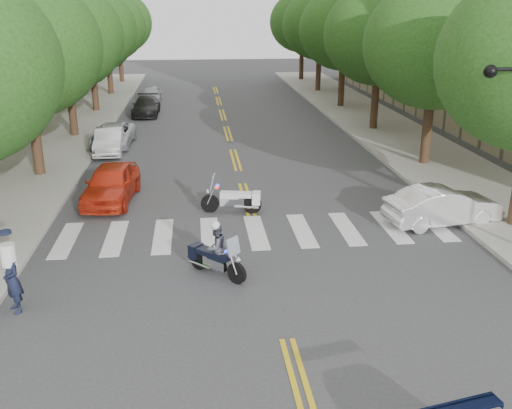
{
  "coord_description": "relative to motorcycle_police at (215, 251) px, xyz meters",
  "views": [
    {
      "loc": [
        -1.91,
        -11.1,
        7.23
      ],
      "look_at": [
        -0.1,
        5.63,
        1.3
      ],
      "focal_mm": 40.0,
      "sensor_mm": 36.0,
      "label": 1
    }
  ],
  "objects": [
    {
      "name": "ground",
      "position": [
        1.49,
        -3.46,
        -0.73
      ],
      "size": [
        140.0,
        140.0,
        0.0
      ],
      "primitive_type": "plane",
      "color": "#38383A",
      "rests_on": "ground"
    },
    {
      "name": "sidewalk_left",
      "position": [
        -8.01,
        18.54,
        -0.66
      ],
      "size": [
        5.0,
        60.0,
        0.15
      ],
      "primitive_type": "cube",
      "color": "#9E9991",
      "rests_on": "ground"
    },
    {
      "name": "sidewalk_right",
      "position": [
        10.99,
        18.54,
        -0.66
      ],
      "size": [
        5.0,
        60.0,
        0.15
      ],
      "primitive_type": "cube",
      "color": "#9E9991",
      "rests_on": "ground"
    },
    {
      "name": "tree_l_1",
      "position": [
        -7.31,
        10.54,
        4.82
      ],
      "size": [
        6.4,
        6.4,
        8.45
      ],
      "color": "#382316",
      "rests_on": "ground"
    },
    {
      "name": "tree_l_2",
      "position": [
        -7.31,
        18.54,
        4.82
      ],
      "size": [
        6.4,
        6.4,
        8.45
      ],
      "color": "#382316",
      "rests_on": "ground"
    },
    {
      "name": "tree_l_3",
      "position": [
        -7.31,
        26.54,
        4.82
      ],
      "size": [
        6.4,
        6.4,
        8.45
      ],
      "color": "#382316",
      "rests_on": "ground"
    },
    {
      "name": "tree_l_4",
      "position": [
        -7.31,
        34.54,
        4.82
      ],
      "size": [
        6.4,
        6.4,
        8.45
      ],
      "color": "#382316",
      "rests_on": "ground"
    },
    {
      "name": "tree_l_5",
      "position": [
        -7.31,
        42.54,
        4.82
      ],
      "size": [
        6.4,
        6.4,
        8.45
      ],
      "color": "#382316",
      "rests_on": "ground"
    },
    {
      "name": "tree_r_1",
      "position": [
        10.29,
        10.54,
        4.82
      ],
      "size": [
        6.4,
        6.4,
        8.45
      ],
      "color": "#382316",
      "rests_on": "ground"
    },
    {
      "name": "tree_r_2",
      "position": [
        10.29,
        18.54,
        4.82
      ],
      "size": [
        6.4,
        6.4,
        8.45
      ],
      "color": "#382316",
      "rests_on": "ground"
    },
    {
      "name": "tree_r_3",
      "position": [
        10.29,
        26.54,
        4.82
      ],
      "size": [
        6.4,
        6.4,
        8.45
      ],
      "color": "#382316",
      "rests_on": "ground"
    },
    {
      "name": "tree_r_4",
      "position": [
        10.29,
        34.54,
        4.82
      ],
      "size": [
        6.4,
        6.4,
        8.45
      ],
      "color": "#382316",
      "rests_on": "ground"
    },
    {
      "name": "tree_r_5",
      "position": [
        10.29,
        42.54,
        4.82
      ],
      "size": [
        6.4,
        6.4,
        8.45
      ],
      "color": "#382316",
      "rests_on": "ground"
    },
    {
      "name": "motorcycle_police",
      "position": [
        0.0,
        0.0,
        0.0
      ],
      "size": [
        1.58,
        1.6,
        1.64
      ],
      "rotation": [
        0.0,
        0.0,
        3.92
      ],
      "color": "black",
      "rests_on": "ground"
    },
    {
      "name": "motorcycle_parked",
      "position": [
        0.98,
        5.01,
        -0.23
      ],
      "size": [
        2.22,
        0.77,
        1.44
      ],
      "rotation": [
        0.0,
        0.0,
        1.39
      ],
      "color": "black",
      "rests_on": "ground"
    },
    {
      "name": "officer_standing",
      "position": [
        -5.01,
        -1.46,
        0.13
      ],
      "size": [
        0.71,
        0.75,
        1.73
      ],
      "primitive_type": "imported",
      "rotation": [
        0.0,
        0.0,
        -0.93
      ],
      "color": "#161B32",
      "rests_on": "ground"
    },
    {
      "name": "convertible",
      "position": [
        7.98,
        3.14,
        -0.07
      ],
      "size": [
        4.2,
        2.06,
        1.33
      ],
      "primitive_type": "imported",
      "rotation": [
        0.0,
        0.0,
        1.74
      ],
      "color": "white",
      "rests_on": "ground"
    },
    {
      "name": "parked_car_a",
      "position": [
        -3.71,
        6.83,
        -0.01
      ],
      "size": [
        2.11,
        4.38,
        1.44
      ],
      "primitive_type": "imported",
      "rotation": [
        0.0,
        0.0,
        -0.1
      ],
      "color": "red",
      "rests_on": "ground"
    },
    {
      "name": "parked_car_b",
      "position": [
        -4.81,
        14.54,
        -0.1
      ],
      "size": [
        1.53,
        3.89,
        1.26
      ],
      "primitive_type": "imported",
      "rotation": [
        0.0,
        0.0,
        0.05
      ],
      "color": "silver",
      "rests_on": "ground"
    },
    {
      "name": "parked_car_c",
      "position": [
        -4.81,
        16.04,
        -0.14
      ],
      "size": [
        2.21,
        4.39,
        1.19
      ],
      "primitive_type": "imported",
      "rotation": [
        0.0,
        0.0,
        -0.05
      ],
      "color": "#B8BAC0",
      "rests_on": "ground"
    },
    {
      "name": "parked_car_d",
      "position": [
        -3.71,
        25.04,
        -0.11
      ],
      "size": [
        1.82,
        4.31,
        1.24
      ],
      "primitive_type": "imported",
      "rotation": [
        0.0,
        0.0,
        -0.02
      ],
      "color": "black",
      "rests_on": "ground"
    },
    {
      "name": "parked_car_e",
      "position": [
        -3.71,
        30.54,
        -0.1
      ],
      "size": [
        1.52,
        3.73,
        1.27
      ],
      "primitive_type": "imported",
      "rotation": [
        0.0,
        0.0,
        0.01
      ],
      "color": "#9D9EA3",
      "rests_on": "ground"
    }
  ]
}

